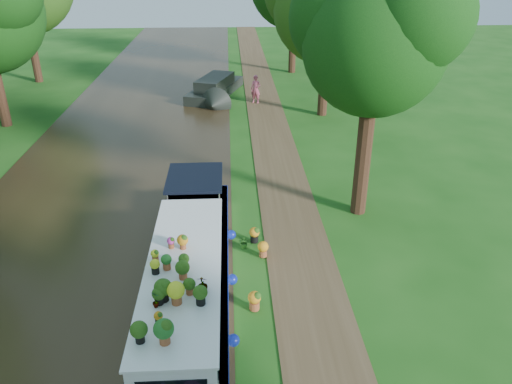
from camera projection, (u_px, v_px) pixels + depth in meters
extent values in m
plane|color=#194F13|center=(264.00, 259.00, 16.15)|extent=(100.00, 100.00, 0.00)
cube|color=black|center=(76.00, 265.00, 15.85)|extent=(10.00, 100.00, 0.02)
cube|color=#4D3A24|center=(300.00, 258.00, 16.20)|extent=(2.20, 100.00, 0.03)
cube|color=white|center=(189.00, 291.00, 14.04)|extent=(2.20, 12.00, 0.75)
cube|color=navy|center=(188.00, 282.00, 13.90)|extent=(2.24, 12.04, 0.12)
cube|color=white|center=(185.00, 282.00, 12.93)|extent=(1.80, 7.00, 1.05)
cube|color=white|center=(184.00, 264.00, 12.68)|extent=(1.90, 7.10, 0.06)
cube|color=black|center=(220.00, 279.00, 12.94)|extent=(0.03, 6.40, 0.38)
cube|color=black|center=(149.00, 281.00, 12.85)|extent=(0.03, 6.40, 0.38)
cube|color=black|center=(195.00, 178.00, 17.20)|extent=(1.90, 2.40, 0.10)
imported|color=#214713|center=(155.00, 299.00, 11.04)|extent=(0.28, 0.27, 0.44)
imported|color=#214713|center=(203.00, 284.00, 11.53)|extent=(0.26, 0.26, 0.43)
cylinder|color=black|center=(363.00, 156.00, 18.00)|extent=(0.56, 0.56, 4.55)
sphere|color=#0D340D|center=(375.00, 44.00, 16.23)|extent=(4.80, 4.80, 4.80)
sphere|color=#0D340D|center=(416.00, 16.00, 15.20)|extent=(3.60, 3.60, 3.60)
sphere|color=#0D340D|center=(346.00, 17.00, 16.62)|extent=(3.84, 3.84, 3.84)
cylinder|color=black|center=(324.00, 83.00, 28.91)|extent=(0.56, 0.56, 3.85)
sphere|color=#214713|center=(328.00, 9.00, 27.11)|extent=(6.00, 6.00, 6.00)
cylinder|color=black|center=(292.00, 45.00, 38.63)|extent=(0.56, 0.56, 4.20)
cylinder|color=black|center=(34.00, 51.00, 35.88)|extent=(0.56, 0.56, 4.38)
cube|color=black|center=(215.00, 90.00, 33.48)|extent=(3.90, 6.47, 0.62)
cube|color=black|center=(215.00, 82.00, 32.73)|extent=(2.66, 3.91, 0.72)
imported|color=#C45085|center=(256.00, 89.00, 31.49)|extent=(0.75, 0.63, 1.75)
imported|color=#2B691F|center=(244.00, 242.00, 16.68)|extent=(0.40, 0.35, 0.43)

